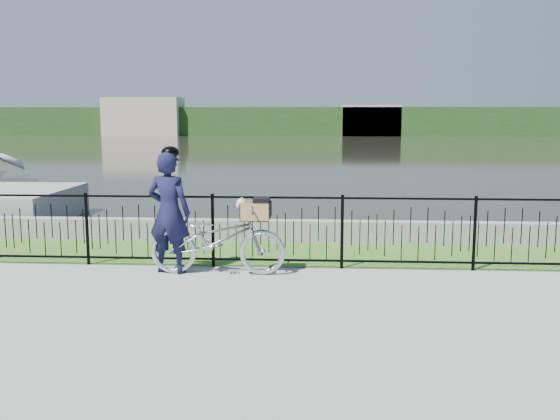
{
  "coord_description": "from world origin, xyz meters",
  "views": [
    {
      "loc": [
        0.64,
        -7.83,
        2.38
      ],
      "look_at": [
        0.08,
        1.0,
        1.0
      ],
      "focal_mm": 40.0,
      "sensor_mm": 36.0,
      "label": 1
    }
  ],
  "objects": [
    {
      "name": "fence",
      "position": [
        0.0,
        1.6,
        0.58
      ],
      "size": [
        14.0,
        0.06,
        1.15
      ],
      "primitive_type": null,
      "color": "black",
      "rests_on": "ground"
    },
    {
      "name": "quay_wall",
      "position": [
        0.0,
        3.6,
        0.2
      ],
      "size": [
        60.0,
        0.3,
        0.4
      ],
      "primitive_type": "cube",
      "color": "gray",
      "rests_on": "ground"
    },
    {
      "name": "cyclist",
      "position": [
        -1.59,
        1.21,
        0.94
      ],
      "size": [
        0.75,
        0.58,
        1.9
      ],
      "color": "black",
      "rests_on": "ground"
    },
    {
      "name": "water",
      "position": [
        0.0,
        33.0,
        0.0
      ],
      "size": [
        120.0,
        120.0,
        0.0
      ],
      "primitive_type": "plane",
      "color": "black",
      "rests_on": "ground"
    },
    {
      "name": "far_building_right",
      "position": [
        6.0,
        58.5,
        1.6
      ],
      "size": [
        6.0,
        3.0,
        3.2
      ],
      "primitive_type": "cube",
      "color": "#B1A38E",
      "rests_on": "ground"
    },
    {
      "name": "bicycle_rig",
      "position": [
        -0.84,
        1.16,
        0.54
      ],
      "size": [
        2.01,
        0.7,
        1.17
      ],
      "color": "#B3B9C0",
      "rests_on": "ground"
    },
    {
      "name": "ground",
      "position": [
        0.0,
        0.0,
        0.0
      ],
      "size": [
        120.0,
        120.0,
        0.0
      ],
      "primitive_type": "plane",
      "color": "gray",
      "rests_on": "ground"
    },
    {
      "name": "far_building_left",
      "position": [
        -18.0,
        58.0,
        2.0
      ],
      "size": [
        8.0,
        4.0,
        4.0
      ],
      "primitive_type": "cube",
      "color": "#B1A38E",
      "rests_on": "ground"
    },
    {
      "name": "grass_strip",
      "position": [
        0.0,
        2.6,
        0.0
      ],
      "size": [
        60.0,
        2.0,
        0.01
      ],
      "primitive_type": "cube",
      "color": "#3C6C22",
      "rests_on": "ground"
    },
    {
      "name": "far_treeline",
      "position": [
        0.0,
        60.0,
        1.5
      ],
      "size": [
        120.0,
        6.0,
        3.0
      ],
      "primitive_type": "cube",
      "color": "#24461B",
      "rests_on": "ground"
    }
  ]
}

